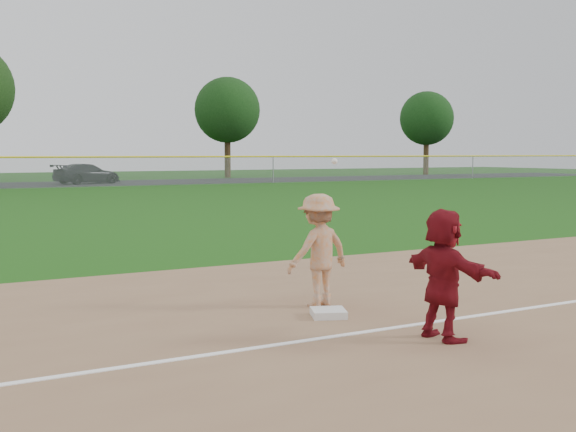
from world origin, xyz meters
TOP-DOWN VIEW (x-y plane):
  - ground at (0.00, 0.00)m, footprint 160.00×160.00m
  - foul_line at (0.00, -0.80)m, footprint 60.00×0.10m
  - first_base at (-0.11, 0.16)m, footprint 0.60×0.60m
  - base_runner at (0.46, -1.52)m, footprint 0.52×1.49m
  - car_right at (7.45, 45.66)m, footprint 5.45×3.65m
  - first_base_play at (0.14, 0.83)m, footprint 1.15×0.77m
  - tree_3 at (22.00, 52.80)m, footprint 6.00×6.00m
  - tree_4 at (44.00, 51.20)m, footprint 5.60×5.60m

SIDE VIEW (x-z plane):
  - ground at x=0.00m, z-range 0.00..0.00m
  - foul_line at x=0.00m, z-range 0.02..0.03m
  - first_base at x=-0.11m, z-range 0.02..0.12m
  - car_right at x=7.45m, z-range 0.01..1.47m
  - base_runner at x=0.46m, z-range 0.02..1.60m
  - first_base_play at x=0.14m, z-range -0.24..1.93m
  - tree_4 at x=44.00m, z-range 1.51..10.18m
  - tree_3 at x=22.00m, z-range 1.57..10.76m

